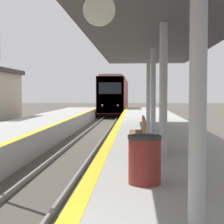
% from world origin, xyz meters
% --- Properties ---
extents(train, '(2.87, 23.76, 4.65)m').
position_xyz_m(train, '(0.00, 47.22, 2.36)').
color(train, black).
rests_on(train, ground).
extents(station_canopy, '(4.47, 20.68, 3.59)m').
position_xyz_m(station_canopy, '(3.21, 9.65, 4.46)').
color(station_canopy, '#99999E').
rests_on(station_canopy, platform_right).
extents(trash_bin, '(0.60, 0.60, 0.86)m').
position_xyz_m(trash_bin, '(2.66, 4.10, 1.47)').
color(trash_bin, maroon).
rests_on(trash_bin, platform_right).
extents(bench, '(0.44, 1.97, 0.92)m').
position_xyz_m(bench, '(2.62, 8.10, 1.53)').
color(bench, brown).
rests_on(bench, platform_right).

